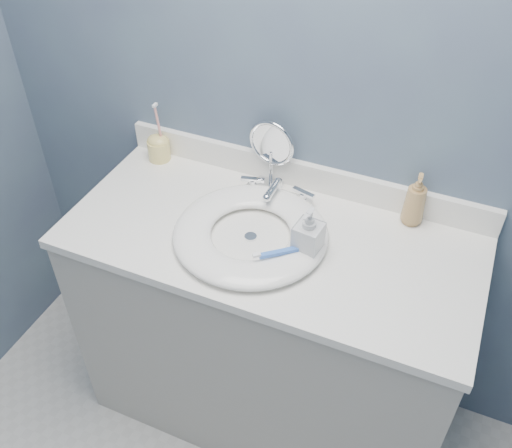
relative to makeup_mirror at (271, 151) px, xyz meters
The scene contains 12 objects.
back_wall 0.22m from the makeup_mirror, 19.76° to the left, with size 2.20×0.02×2.40m, color #47506A.
vanity_cabinet 0.64m from the makeup_mirror, 67.91° to the right, with size 1.20×0.55×0.85m, color #AEA89F.
countertop 0.29m from the makeup_mirror, 67.91° to the right, with size 1.22×0.57×0.03m, color white.
backsplash 0.13m from the makeup_mirror, 13.28° to the left, with size 1.22×0.02×0.09m, color white.
basin 0.29m from the makeup_mirror, 80.04° to the right, with size 0.45×0.45×0.04m, color white, non-canonical shape.
drain 0.30m from the makeup_mirror, 80.04° to the right, with size 0.04×0.04×0.01m, color silver.
faucet 0.13m from the makeup_mirror, 57.01° to the right, with size 0.25×0.13×0.07m.
makeup_mirror is the anchor object (origin of this frame).
soap_bottle_amber 0.46m from the makeup_mirror, ahead, with size 0.07×0.07×0.17m, color #AD854E.
soap_bottle_clear 0.35m from the makeup_mirror, 50.83° to the right, with size 0.07×0.08×0.16m, color silver.
toothbrush_holder 0.41m from the makeup_mirror, behind, with size 0.08×0.08×0.22m.
toothbrush_lying 0.38m from the makeup_mirror, 62.22° to the right, with size 0.14×0.12×0.02m.
Camera 1 is at (0.45, -0.17, 2.00)m, focal length 40.00 mm.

